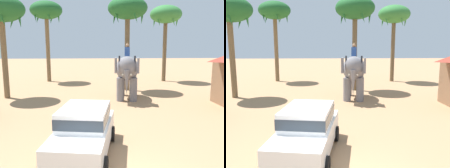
# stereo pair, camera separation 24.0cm
# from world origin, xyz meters

# --- Properties ---
(car_sedan_foreground) EXTENTS (2.32, 4.31, 1.70)m
(car_sedan_foreground) POSITION_xyz_m (-0.72, 1.97, 0.93)
(car_sedan_foreground) COLOR white
(car_sedan_foreground) RESTS_ON ground
(elephant_with_mahout) EXTENTS (2.02, 3.97, 3.88)m
(elephant_with_mahout) POSITION_xyz_m (1.80, 10.38, 1.99)
(elephant_with_mahout) COLOR slate
(elephant_with_mahout) RESTS_ON ground
(palm_tree_behind_elephant) EXTENTS (3.20, 3.20, 7.62)m
(palm_tree_behind_elephant) POSITION_xyz_m (2.19, 13.65, 6.52)
(palm_tree_behind_elephant) COLOR brown
(palm_tree_behind_elephant) RESTS_ON ground
(palm_tree_near_hut) EXTENTS (3.20, 3.20, 7.14)m
(palm_tree_near_hut) POSITION_xyz_m (-6.83, 11.20, 6.06)
(palm_tree_near_hut) COLOR brown
(palm_tree_near_hut) RESTS_ON ground
(palm_tree_left_of_road) EXTENTS (3.20, 3.20, 7.75)m
(palm_tree_left_of_road) POSITION_xyz_m (6.70, 18.36, 6.64)
(palm_tree_left_of_road) COLOR brown
(palm_tree_left_of_road) RESTS_ON ground
(palm_tree_far_back) EXTENTS (3.20, 3.20, 8.14)m
(palm_tree_far_back) POSITION_xyz_m (-5.38, 18.87, 7.00)
(palm_tree_far_back) COLOR brown
(palm_tree_far_back) RESTS_ON ground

